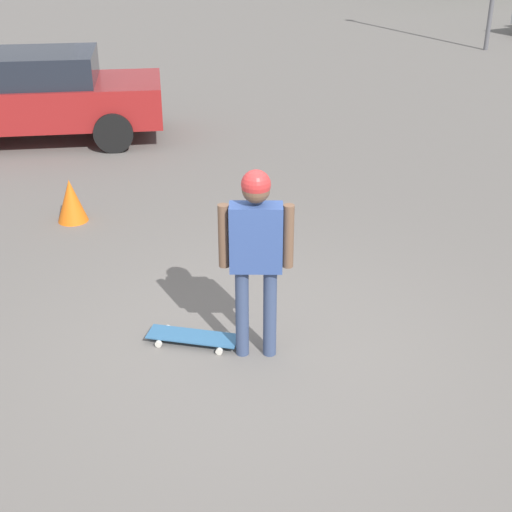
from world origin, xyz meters
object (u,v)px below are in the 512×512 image
skateboard (193,337)px  traffic_cone (71,201)px  car_parked_near (35,95)px  person (256,242)px

skateboard → traffic_cone: traffic_cone is taller
car_parked_near → person: bearing=111.8°
person → car_parked_near: bearing=120.2°
person → skateboard: bearing=163.9°
traffic_cone → car_parked_near: bearing=33.5°
person → traffic_cone: size_ratio=3.14×
skateboard → traffic_cone: 3.27m
skateboard → car_parked_near: 6.97m
person → skateboard: (0.05, 0.59, -1.02)m
person → skateboard: person is taller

